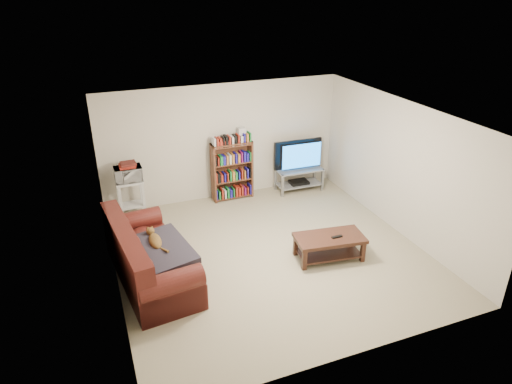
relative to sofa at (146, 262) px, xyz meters
name	(u,v)px	position (x,y,z in m)	size (l,w,h in m)	color
floor	(270,253)	(2.06, -0.02, -0.33)	(5.00, 5.00, 0.00)	tan
ceiling	(272,116)	(2.06, -0.02, 2.07)	(5.00, 5.00, 0.00)	white
wall_back	(223,142)	(2.06, 2.48, 0.87)	(5.00, 5.00, 0.00)	beige
wall_front	(358,276)	(2.06, -2.52, 0.87)	(5.00, 5.00, 0.00)	beige
wall_left	(108,217)	(-0.44, -0.02, 0.87)	(5.00, 5.00, 0.00)	beige
wall_right	(401,168)	(4.56, -0.02, 0.87)	(5.00, 5.00, 0.00)	beige
sofa	(146,262)	(0.00, 0.00, 0.00)	(1.20, 2.30, 0.94)	#511914
blanket	(159,251)	(0.20, -0.13, 0.22)	(0.85, 1.10, 0.10)	#2C2832
cat	(155,241)	(0.18, 0.07, 0.28)	(0.24, 0.60, 0.18)	brown
coffee_table	(329,243)	(2.92, -0.49, -0.04)	(1.20, 0.71, 0.41)	#381D13
remote	(337,237)	(3.01, -0.55, 0.09)	(0.19, 0.05, 0.02)	black
tv_stand	(299,176)	(3.64, 2.12, 0.01)	(1.02, 0.48, 0.50)	#999EA3
television	(300,155)	(3.64, 2.12, 0.49)	(1.08, 0.14, 0.63)	black
dvd_player	(299,182)	(3.64, 2.12, -0.14)	(0.40, 0.28, 0.06)	black
bookshelf	(232,170)	(2.16, 2.28, 0.31)	(0.86, 0.29, 1.24)	#57301E
shelf_clutter	(236,137)	(2.26, 2.30, 1.01)	(0.63, 0.21, 0.28)	silver
microwave_stand	(131,195)	(0.07, 2.10, 0.19)	(0.51, 0.37, 0.81)	silver
microwave	(128,174)	(0.07, 2.10, 0.61)	(0.50, 0.34, 0.27)	silver
game_boxes	(127,166)	(0.07, 2.10, 0.78)	(0.29, 0.26, 0.05)	maroon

